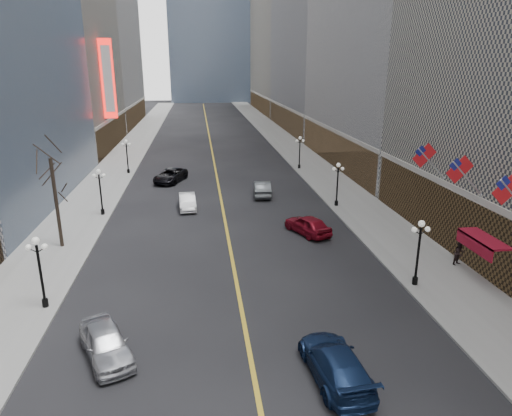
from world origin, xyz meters
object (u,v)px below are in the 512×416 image
object	(u,v)px
streetlamp_east_2	(338,180)
car_nb_mid	(187,201)
car_nb_near	(106,343)
streetlamp_east_3	(300,149)
car_sb_far	(262,188)
car_sb_near	(336,363)
streetlamp_west_3	(127,153)
streetlamp_east_1	(419,246)
car_sb_mid	(308,225)
car_nb_far	(170,175)
streetlamp_west_1	(39,265)
streetlamp_west_2	(100,187)

from	to	relation	value
streetlamp_east_2	car_nb_mid	world-z (taller)	streetlamp_east_2
car_nb_near	car_nb_mid	xyz separation A→B (m)	(3.63, 24.71, -0.08)
streetlamp_east_3	car_sb_far	size ratio (longest dim) A/B	0.87
streetlamp_east_2	car_sb_near	bearing A→B (deg)	-106.86
streetlamp_west_3	car_sb_far	size ratio (longest dim) A/B	0.87
streetlamp_east_1	car_sb_mid	xyz separation A→B (m)	(-4.83, 10.61, -2.06)
streetlamp_east_2	streetlamp_west_3	distance (m)	29.68
streetlamp_east_2	car_sb_mid	world-z (taller)	streetlamp_east_2
car_nb_mid	car_sb_mid	xyz separation A→B (m)	(10.56, -8.69, 0.08)
car_nb_mid	car_sb_near	size ratio (longest dim) A/B	0.81
streetlamp_east_1	streetlamp_east_3	size ratio (longest dim) A/B	1.00
car_nb_mid	streetlamp_east_3	bearing A→B (deg)	43.63
streetlamp_west_3	car_nb_near	world-z (taller)	streetlamp_west_3
streetlamp_east_2	car_nb_far	world-z (taller)	streetlamp_east_2
car_nb_mid	car_sb_mid	size ratio (longest dim) A/B	0.94
streetlamp_west_1	streetlamp_west_2	size ratio (longest dim) A/B	1.00
streetlamp_west_3	car_nb_near	size ratio (longest dim) A/B	0.91
car_nb_near	car_nb_far	xyz separation A→B (m)	(1.31, 36.29, -0.02)
car_sb_far	streetlamp_west_2	bearing A→B (deg)	22.47
streetlamp_west_3	car_sb_mid	distance (m)	31.64
car_sb_far	streetlamp_west_3	bearing A→B (deg)	-32.74
streetlamp_east_2	car_sb_mid	bearing A→B (deg)	-123.15
car_sb_far	car_nb_near	bearing A→B (deg)	72.50
streetlamp_east_1	streetlamp_west_3	xyz separation A→B (m)	(-23.60, 36.00, 0.00)
streetlamp_east_2	streetlamp_east_1	bearing A→B (deg)	-90.00
streetlamp_west_2	car_sb_near	bearing A→B (deg)	-59.50
streetlamp_east_1	car_nb_far	size ratio (longest dim) A/B	0.76
streetlamp_east_1	car_nb_mid	size ratio (longest dim) A/B	0.97
streetlamp_east_2	streetlamp_west_1	xyz separation A→B (m)	(-23.60, -18.00, 0.00)
streetlamp_east_1	streetlamp_west_2	distance (m)	29.68
car_sb_near	car_sb_mid	world-z (taller)	car_sb_mid
car_sb_near	streetlamp_east_2	bearing A→B (deg)	-111.55
streetlamp_west_3	car_nb_near	bearing A→B (deg)	-83.69
streetlamp_east_2	car_nb_mid	size ratio (longest dim) A/B	0.97
car_nb_mid	streetlamp_east_1	bearing A→B (deg)	-55.17
car_nb_far	car_sb_near	xyz separation A→B (m)	(9.69, -39.33, 0.00)
car_nb_far	streetlamp_west_1	bearing A→B (deg)	-80.59
streetlamp_west_2	car_sb_mid	world-z (taller)	streetlamp_west_2
streetlamp_east_1	streetlamp_west_1	distance (m)	23.60
streetlamp_west_3	car_sb_near	bearing A→B (deg)	-70.68
streetlamp_west_3	car_nb_mid	bearing A→B (deg)	-63.81
streetlamp_west_2	streetlamp_west_3	xyz separation A→B (m)	(0.00, 18.00, 0.00)
streetlamp_east_3	car_sb_near	bearing A→B (deg)	-100.23
streetlamp_east_3	car_sb_mid	bearing A→B (deg)	-100.77
streetlamp_west_3	streetlamp_west_2	bearing A→B (deg)	-90.00
streetlamp_west_1	car_sb_far	size ratio (longest dim) A/B	0.87
streetlamp_east_3	streetlamp_east_2	bearing A→B (deg)	-90.00
streetlamp_east_1	streetlamp_east_2	distance (m)	18.00
streetlamp_east_1	car_nb_near	bearing A→B (deg)	-164.11
streetlamp_east_2	car_nb_near	world-z (taller)	streetlamp_east_2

